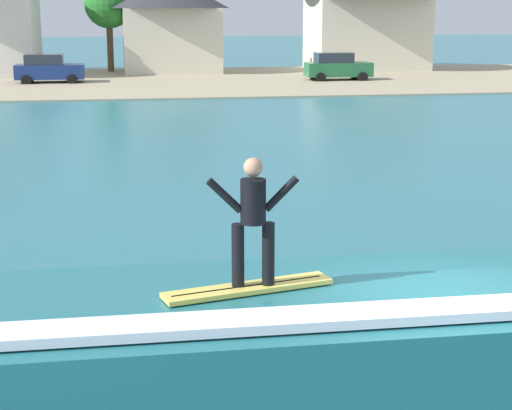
# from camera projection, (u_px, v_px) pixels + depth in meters

# --- Properties ---
(ground_plane) EXTENTS (260.00, 260.00, 0.00)m
(ground_plane) POSITION_uv_depth(u_px,v_px,m) (440.00, 389.00, 10.95)
(ground_plane) COLOR #2A6F7C
(wave_crest) EXTENTS (10.47, 3.35, 1.31)m
(wave_crest) POSITION_uv_depth(u_px,v_px,m) (295.00, 335.00, 11.12)
(wave_crest) COLOR #236C74
(wave_crest) RESTS_ON ground_plane
(surfboard) EXTENTS (2.25, 0.92, 0.06)m
(surfboard) POSITION_uv_depth(u_px,v_px,m) (248.00, 288.00, 10.75)
(surfboard) COLOR #EAD159
(surfboard) RESTS_ON wave_crest
(surfer) EXTENTS (1.17, 0.32, 1.64)m
(surfer) POSITION_uv_depth(u_px,v_px,m) (253.00, 215.00, 10.56)
(surfer) COLOR black
(surfer) RESTS_ON surfboard
(shoreline_bank) EXTENTS (120.00, 21.91, 0.09)m
(shoreline_bank) POSITION_uv_depth(u_px,v_px,m) (179.00, 81.00, 55.31)
(shoreline_bank) COLOR tan
(shoreline_bank) RESTS_ON ground_plane
(car_near_shore) EXTENTS (4.25, 2.24, 1.86)m
(car_near_shore) POSITION_uv_depth(u_px,v_px,m) (48.00, 69.00, 53.42)
(car_near_shore) COLOR navy
(car_near_shore) RESTS_ON ground_plane
(car_far_shore) EXTENTS (4.28, 2.05, 1.86)m
(car_far_shore) POSITION_uv_depth(u_px,v_px,m) (337.00, 67.00, 55.27)
(car_far_shore) COLOR #23663D
(car_far_shore) RESTS_ON ground_plane
(house_gabled_white) EXTENTS (10.47, 10.47, 7.63)m
(house_gabled_white) POSITION_uv_depth(u_px,v_px,m) (367.00, 11.00, 64.21)
(house_gabled_white) COLOR beige
(house_gabled_white) RESTS_ON ground_plane
(house_small_cottage) EXTENTS (8.51, 8.51, 7.18)m
(house_small_cottage) POSITION_uv_depth(u_px,v_px,m) (171.00, 18.00, 61.28)
(house_small_cottage) COLOR beige
(house_small_cottage) RESTS_ON ground_plane
(tree_tall_bare) EXTENTS (3.53, 3.53, 6.72)m
(tree_tall_bare) POSITION_uv_depth(u_px,v_px,m) (109.00, 5.00, 61.70)
(tree_tall_bare) COLOR brown
(tree_tall_bare) RESTS_ON ground_plane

